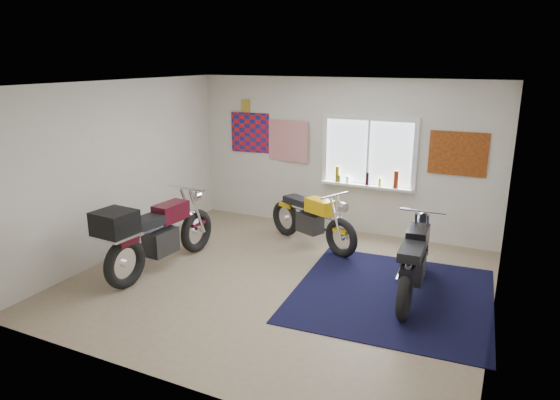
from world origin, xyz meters
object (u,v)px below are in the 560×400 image
at_px(black_chrome_bike, 414,263).
at_px(maroon_tourer, 154,234).
at_px(yellow_triumph, 312,220).
at_px(navy_rug, 392,294).

xyz_separation_m(black_chrome_bike, maroon_tourer, (-3.51, -0.88, 0.13)).
xyz_separation_m(yellow_triumph, maroon_tourer, (-1.63, -2.00, 0.15)).
height_order(navy_rug, maroon_tourer, maroon_tourer).
bearing_deg(yellow_triumph, black_chrome_bike, -7.04).
height_order(black_chrome_bike, maroon_tourer, maroon_tourer).
height_order(navy_rug, black_chrome_bike, black_chrome_bike).
height_order(navy_rug, yellow_triumph, yellow_triumph).
bearing_deg(black_chrome_bike, yellow_triumph, 56.33).
relative_size(navy_rug, black_chrome_bike, 1.30).
xyz_separation_m(navy_rug, yellow_triumph, (-1.66, 1.24, 0.43)).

